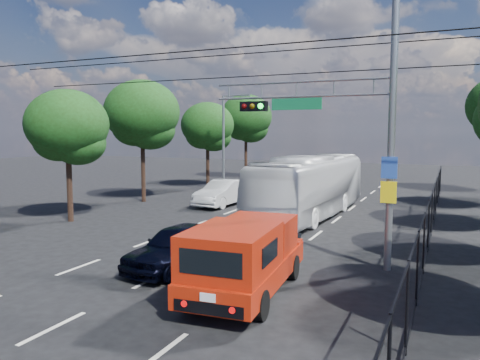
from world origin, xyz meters
The scene contains 14 objects.
ground centered at (0.00, 0.00, 0.00)m, with size 120.00×120.00×0.00m, color black.
lane_markings centered at (0.00, 14.00, 0.01)m, with size 6.12×38.00×0.01m.
signal_mast centered at (5.28, 7.99, 5.24)m, with size 6.43×0.39×9.50m.
streetlight_left centered at (-6.33, 22.00, 3.94)m, with size 2.09×0.22×7.08m.
utility_wires centered at (0.00, 8.83, 7.23)m, with size 22.00×5.04×0.74m.
fence_right centered at (7.60, 12.17, 1.03)m, with size 0.06×34.03×2.00m.
tree_left_b centered at (-9.18, 10.02, 4.58)m, with size 4.08×4.08×6.63m.
tree_left_c centered at (-9.78, 17.02, 5.40)m, with size 4.80×4.80×7.80m.
tree_left_d centered at (-9.38, 25.02, 4.72)m, with size 4.20×4.20×6.83m.
tree_left_e centered at (-9.58, 33.02, 5.53)m, with size 4.92×4.92×7.99m.
red_pickup centered at (3.18, 3.92, 1.12)m, with size 2.49×5.80×2.10m.
navy_hatchback centered at (0.13, 5.30, 0.74)m, with size 1.75×4.36×1.48m, color black.
white_bus centered at (1.46, 16.33, 1.63)m, with size 2.74×11.73×3.27m, color silver.
white_van centered at (-4.43, 17.77, 0.78)m, with size 1.65×4.72×1.56m, color silver.
Camera 1 is at (8.30, -7.72, 4.58)m, focal length 35.00 mm.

